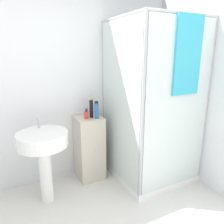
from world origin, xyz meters
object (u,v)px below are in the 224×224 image
Objects in this scene: sink at (43,148)px; shampoo_bottle_blue at (97,110)px; shampoo_bottle_tall_black at (91,108)px; soap_dispenser at (86,115)px; lotion_bottle_white at (86,112)px.

shampoo_bottle_blue is (0.71, 0.16, 0.30)m from sink.
shampoo_bottle_blue is at bearing -56.75° from shampoo_bottle_tall_black.
sink is 0.79m from shampoo_bottle_blue.
soap_dispenser is 0.57× the size of shampoo_bottle_blue.
lotion_bottle_white is at bearing 107.67° from shampoo_bottle_tall_black.
soap_dispenser is at bearing 19.34° from sink.
shampoo_bottle_blue reaches higher than sink.
sink is at bearing -160.66° from soap_dispenser.
soap_dispenser is at bearing 159.45° from shampoo_bottle_blue.
sink is at bearing -152.65° from lotion_bottle_white.
shampoo_bottle_blue reaches higher than soap_dispenser.
sink is 6.70× the size of lotion_bottle_white.
lotion_bottle_white reaches higher than sink.
shampoo_bottle_tall_black is 1.77× the size of lotion_bottle_white.
soap_dispenser is 0.49× the size of shampoo_bottle_tall_black.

